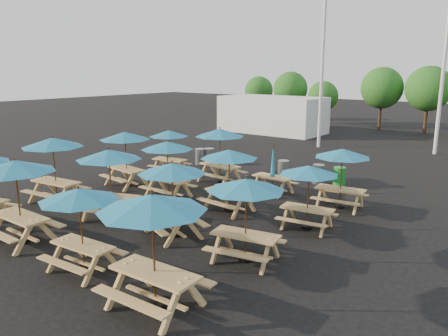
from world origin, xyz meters
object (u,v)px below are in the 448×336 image
Objects in this scene: picnic_unit_8 at (79,199)px; picnic_unit_13 at (246,189)px; picnic_unit_3 at (169,136)px; picnic_unit_4 at (15,171)px; picnic_unit_9 at (172,173)px; picnic_unit_10 at (229,158)px; waste_bin_3 at (318,174)px; waste_bin_1 at (209,156)px; picnic_unit_5 at (109,159)px; waste_bin_0 at (200,157)px; picnic_unit_2 at (125,139)px; picnic_unit_11 at (273,172)px; picnic_unit_12 at (152,210)px; waste_bin_4 at (339,177)px; waste_bin_2 at (283,169)px; picnic_unit_6 at (167,149)px; picnic_unit_7 at (220,136)px; picnic_unit_14 at (309,174)px; picnic_unit_1 at (53,146)px; picnic_unit_15 at (342,157)px.

picnic_unit_13 reaches higher than picnic_unit_8.
picnic_unit_3 is 9.21m from picnic_unit_4.
picnic_unit_13 is (2.69, -0.10, -0.02)m from picnic_unit_9.
waste_bin_3 is (0.73, 5.48, -1.50)m from picnic_unit_10.
picnic_unit_9 is at bearing -56.22° from waste_bin_1.
picnic_unit_5 is 9.06m from waste_bin_0.
picnic_unit_9 reaches higher than picnic_unit_8.
picnic_unit_11 is at bearing 35.13° from picnic_unit_2.
picnic_unit_12 reaches higher than waste_bin_1.
waste_bin_0 is 7.58m from waste_bin_4.
picnic_unit_5 is 3.27× the size of waste_bin_1.
picnic_unit_11 is 2.49× the size of waste_bin_2.
picnic_unit_6 is 2.69× the size of waste_bin_4.
waste_bin_1 is (-2.84, 2.68, -1.66)m from picnic_unit_7.
picnic_unit_3 is 9.13m from picnic_unit_14.
picnic_unit_8 is (5.75, -8.78, 0.04)m from picnic_unit_3.
waste_bin_4 is (-1.29, 5.44, -1.35)m from picnic_unit_14.
picnic_unit_10 is 4.10m from picnic_unit_13.
picnic_unit_6 is at bearing -128.83° from waste_bin_4.
picnic_unit_1 is at bearing -129.29° from picnic_unit_11.
picnic_unit_2 is at bearing 112.14° from picnic_unit_4.
picnic_unit_11 is (5.71, 6.03, -1.28)m from picnic_unit_1.
picnic_unit_15 is at bearing 26.26° from picnic_unit_5.
picnic_unit_6 reaches higher than picnic_unit_14.
waste_bin_4 is at bearing 86.32° from picnic_unit_13.
picnic_unit_14 reaches higher than waste_bin_0.
picnic_unit_9 reaches higher than picnic_unit_6.
picnic_unit_5 is 6.39m from picnic_unit_14.
picnic_unit_1 is at bearing 133.74° from picnic_unit_4.
picnic_unit_12 is at bearing -69.16° from picnic_unit_11.
picnic_unit_13 is at bearing -100.64° from picnic_unit_14.
picnic_unit_7 is at bearing -7.53° from picnic_unit_3.
picnic_unit_5 is 1.16× the size of picnic_unit_13.
picnic_unit_15 is (5.80, 2.82, -0.04)m from picnic_unit_6.
picnic_unit_1 reaches higher than picnic_unit_10.
waste_bin_4 is (-0.99, 11.58, -1.74)m from picnic_unit_12.
picnic_unit_11 is 9.43m from picnic_unit_12.
picnic_unit_15 is at bearing -66.28° from waste_bin_4.
picnic_unit_1 is 1.03× the size of picnic_unit_7.
picnic_unit_11 is 3.13m from picnic_unit_15.
picnic_unit_7 is 2.89× the size of waste_bin_1.
waste_bin_1 is at bearing 51.02° from waste_bin_0.
picnic_unit_11 is 2.49× the size of waste_bin_3.
waste_bin_2 and waste_bin_4 have the same top height.
picnic_unit_5 is 1.31× the size of picnic_unit_11.
picnic_unit_9 reaches higher than picnic_unit_3.
picnic_unit_4 is 2.99m from picnic_unit_8.
picnic_unit_3 is at bearing -153.06° from waste_bin_2.
picnic_unit_1 is at bearing 169.49° from picnic_unit_13.
picnic_unit_3 is 8.01m from waste_bin_4.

